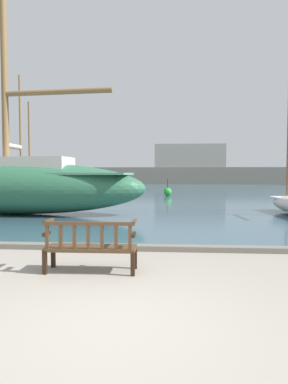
% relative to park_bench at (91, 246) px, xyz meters
% --- Properties ---
extents(ground_plane, '(160.00, 160.00, 0.00)m').
position_rel_park_bench_xyz_m(ground_plane, '(0.70, -2.06, -0.47)').
color(ground_plane, gray).
extents(harbor_water, '(100.00, 80.00, 0.08)m').
position_rel_park_bench_xyz_m(harbor_water, '(0.70, 41.94, -0.43)').
color(harbor_water, '#385666').
rests_on(harbor_water, ground).
extents(quay_edge_kerb, '(40.00, 0.30, 0.12)m').
position_rel_park_bench_xyz_m(quay_edge_kerb, '(0.70, 1.79, -0.41)').
color(quay_edge_kerb, slate).
rests_on(quay_edge_kerb, ground).
extents(park_bench, '(1.61, 0.54, 0.92)m').
position_rel_park_bench_xyz_m(park_bench, '(0.00, 0.00, 0.00)').
color(park_bench, black).
rests_on(park_bench, ground).
extents(sailboat_outer_port, '(3.15, 11.89, 14.74)m').
position_rel_park_bench_xyz_m(sailboat_outer_port, '(-18.57, 38.58, 0.79)').
color(sailboat_outer_port, silver).
rests_on(sailboat_outer_port, harbor_water).
extents(sailboat_outer_starboard, '(11.30, 3.52, 13.64)m').
position_rel_park_bench_xyz_m(sailboat_outer_starboard, '(-5.04, 7.80, 0.83)').
color(sailboat_outer_starboard, '#2D6647').
rests_on(sailboat_outer_starboard, harbor_water).
extents(channel_buoy, '(0.61, 0.61, 1.31)m').
position_rel_park_bench_xyz_m(channel_buoy, '(1.24, 19.84, -0.08)').
color(channel_buoy, green).
rests_on(channel_buoy, harbor_water).
extents(far_breakwater, '(40.85, 2.40, 6.49)m').
position_rel_park_bench_xyz_m(far_breakwater, '(1.61, 49.63, 1.68)').
color(far_breakwater, slate).
rests_on(far_breakwater, ground).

